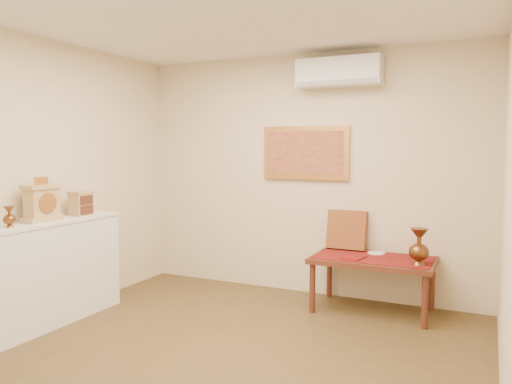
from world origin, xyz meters
The scene contains 16 objects.
floor centered at (0.00, 0.00, 0.00)m, with size 4.50×4.50×0.00m, color brown.
wall_back centered at (0.00, 2.25, 1.35)m, with size 4.00×0.02×2.70m, color beige.
wall_left centered at (-2.00, 0.00, 1.35)m, with size 0.02×4.50×2.70m, color beige.
wall_right centered at (2.00, 0.00, 1.35)m, with size 0.02×4.50×2.70m, color beige.
brass_urn_small centered at (-1.80, -0.19, 1.10)m, with size 0.10×0.10×0.23m, color brown, non-canonical shape.
table_cloth centered at (0.85, 1.88, 0.55)m, with size 1.14×0.59×0.01m, color maroon.
brass_urn_tall centered at (1.31, 1.74, 0.77)m, with size 0.19×0.19×0.42m, color brown, non-canonical shape.
plate centered at (0.85, 2.06, 0.56)m, with size 0.18×0.18×0.01m, color silver.
menu centered at (0.68, 1.76, 0.56)m, with size 0.18×0.25×0.01m, color maroon.
cushion centered at (0.50, 2.16, 0.77)m, with size 0.42×0.10×0.42m, color maroon.
display_ledge centered at (-1.82, 0.00, 0.49)m, with size 0.37×2.02×0.98m.
mantel_clock centered at (-1.82, 0.18, 1.15)m, with size 0.17×0.36×0.41m.
wooden_chest centered at (-1.80, 0.64, 1.10)m, with size 0.16×0.21×0.24m.
low_table centered at (0.85, 1.88, 0.48)m, with size 1.20×0.70×0.55m.
painting centered at (0.00, 2.22, 1.60)m, with size 1.00×0.06×0.60m.
ac_unit centered at (0.40, 2.12, 2.45)m, with size 0.90×0.25×0.30m.
Camera 1 is at (1.89, -3.09, 1.65)m, focal length 35.00 mm.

